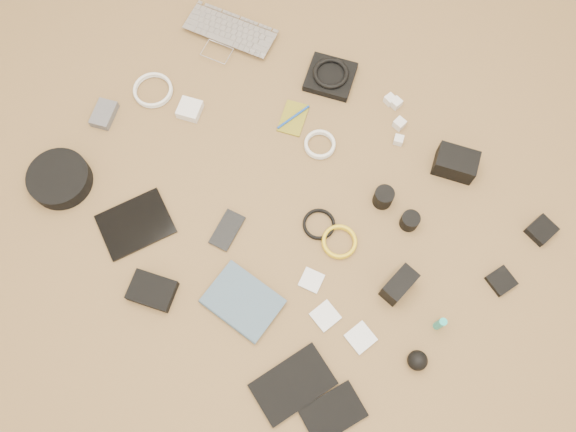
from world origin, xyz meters
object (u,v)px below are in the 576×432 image
Objects in this scene: tablet at (136,224)px; headphone_case at (60,179)px; phone at (227,230)px; paperback at (226,323)px; dslr_camera at (456,163)px; laptop at (225,41)px.

tablet is 0.29m from headphone_case.
headphone_case is (-0.52, -0.20, 0.02)m from phone.
phone is 0.29m from paperback.
phone is 0.56m from headphone_case.
dslr_camera is 1.03m from tablet.
headphone_case reaches higher than laptop.
laptop is at bearing 38.78° from paperback.
laptop is at bearing 132.38° from tablet.
headphone_case is at bearing -147.23° from tablet.
phone is 0.59× the size of paperback.
paperback is at bearing -63.11° from laptop.
phone is 0.64× the size of headphone_case.
laptop is 0.70m from phone.
headphone_case reaches higher than paperback.
tablet is at bearing -150.78° from dslr_camera.
laptop reaches higher than paperback.
phone is (0.46, -0.53, -0.01)m from laptop.
dslr_camera is (0.89, 0.09, 0.02)m from laptop.
tablet is at bearing -86.02° from laptop.
headphone_case reaches higher than phone.
laptop is 2.57× the size of phone.
tablet is (0.22, -0.69, -0.01)m from laptop.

